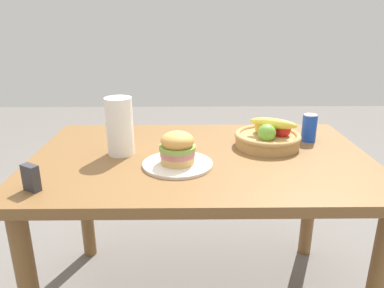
% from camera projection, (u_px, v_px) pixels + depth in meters
% --- Properties ---
extents(dining_table, '(1.40, 0.90, 0.75)m').
position_uv_depth(dining_table, '(201.00, 177.00, 1.56)').
color(dining_table, brown).
rests_on(dining_table, ground_plane).
extents(plate, '(0.27, 0.27, 0.01)m').
position_uv_depth(plate, '(178.00, 164.00, 1.42)').
color(plate, silver).
rests_on(plate, dining_table).
extents(sandwich, '(0.14, 0.14, 0.13)m').
position_uv_depth(sandwich, '(177.00, 148.00, 1.40)').
color(sandwich, '#DBAD60').
rests_on(sandwich, plate).
extents(soda_can, '(0.07, 0.07, 0.13)m').
position_uv_depth(soda_can, '(309.00, 128.00, 1.68)').
color(soda_can, blue).
rests_on(soda_can, dining_table).
extents(fruit_basket, '(0.29, 0.29, 0.14)m').
position_uv_depth(fruit_basket, '(268.00, 137.00, 1.61)').
color(fruit_basket, tan).
rests_on(fruit_basket, dining_table).
extents(paper_towel_roll, '(0.11, 0.11, 0.24)m').
position_uv_depth(paper_towel_roll, '(120.00, 126.00, 1.50)').
color(paper_towel_roll, white).
rests_on(paper_towel_roll, dining_table).
extents(napkin_holder, '(0.07, 0.06, 0.09)m').
position_uv_depth(napkin_holder, '(31.00, 178.00, 1.21)').
color(napkin_holder, '#333338').
rests_on(napkin_holder, dining_table).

